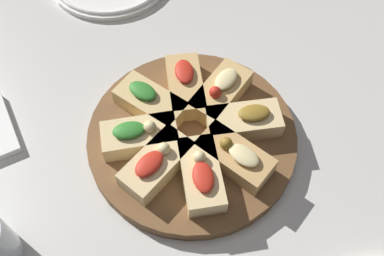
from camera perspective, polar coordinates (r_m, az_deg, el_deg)
The scene contains 10 objects.
ground_plane at distance 0.68m, azimuth 0.00°, elevation -1.70°, with size 3.00×3.00×0.00m, color beige.
serving_board at distance 0.67m, azimuth 0.00°, elevation -1.21°, with size 0.31×0.31×0.02m, color brown.
focaccia_slice_0 at distance 0.68m, azimuth 3.66°, elevation 4.56°, with size 0.07×0.12×0.04m.
focaccia_slice_1 at distance 0.69m, azimuth -0.85°, elevation 5.43°, with size 0.12×0.10×0.04m.
focaccia_slice_2 at distance 0.67m, azimuth -5.33°, elevation 3.29°, with size 0.11×0.07×0.04m.
focaccia_slice_3 at distance 0.64m, azimuth -6.71°, elevation -0.95°, with size 0.10×0.12×0.04m.
focaccia_slice_4 at distance 0.62m, azimuth -4.52°, elevation -4.52°, with size 0.07×0.11×0.04m.
focaccia_slice_5 at distance 0.61m, azimuth 1.18°, elevation -5.90°, with size 0.12×0.10×0.04m.
focaccia_slice_6 at distance 0.62m, azimuth 5.47°, elevation -3.63°, with size 0.11×0.07×0.04m.
focaccia_slice_7 at distance 0.65m, azimuth 6.65°, elevation 0.89°, with size 0.10×0.12×0.04m.
Camera 1 is at (0.25, -0.23, 0.58)m, focal length 42.00 mm.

